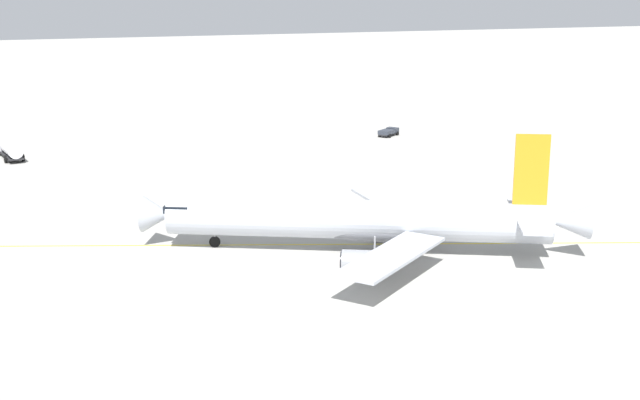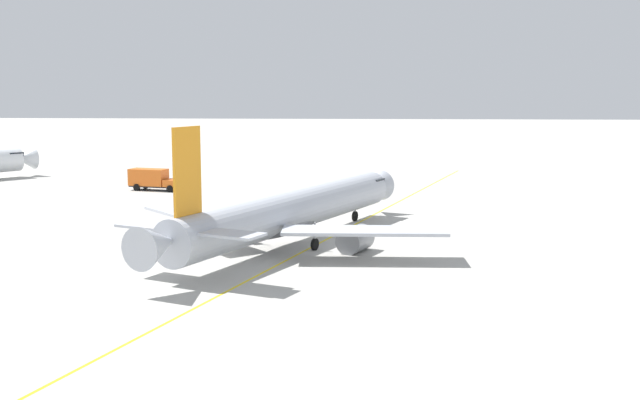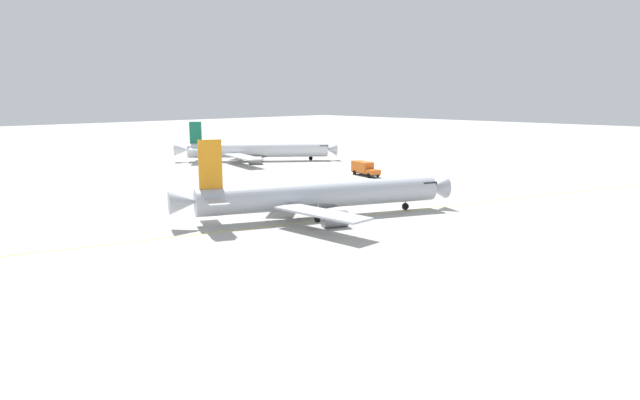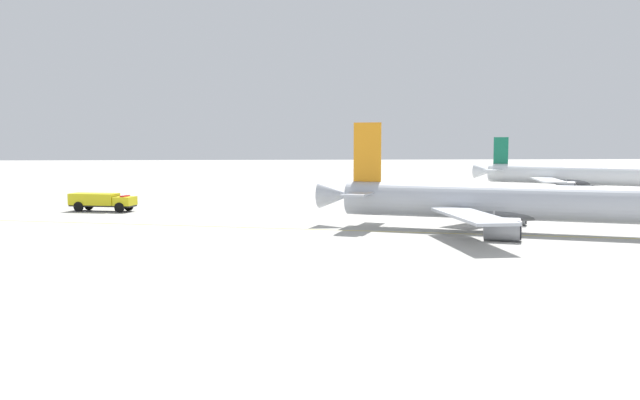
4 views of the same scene
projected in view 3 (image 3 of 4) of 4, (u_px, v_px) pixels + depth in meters
ground_plane at (305, 226)px, 77.53m from camera, size 600.00×600.00×0.00m
airliner_main at (318, 197)px, 82.83m from camera, size 40.89×29.73×11.91m
airliner_secondary at (256, 151)px, 152.99m from camera, size 36.56×31.36×11.02m
catering_truck_truck at (364, 168)px, 125.57m from camera, size 4.29×8.33×3.10m
taxiway_centreline at (317, 221)px, 80.69m from camera, size 138.76×43.22×0.01m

